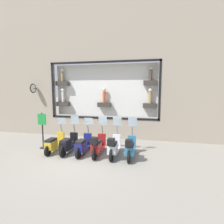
# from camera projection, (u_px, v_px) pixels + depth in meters

# --- Properties ---
(ground_plane) EXTENTS (120.00, 120.00, 0.00)m
(ground_plane) POSITION_uv_depth(u_px,v_px,m) (83.00, 158.00, 7.63)
(ground_plane) COLOR gray
(building_facade) EXTENTS (1.22, 36.00, 10.54)m
(building_facade) POSITION_uv_depth(u_px,v_px,m) (103.00, 49.00, 10.45)
(building_facade) COLOR gray
(building_facade) RESTS_ON ground_plane
(scooter_teal_0) EXTENTS (1.81, 0.61, 1.71)m
(scooter_teal_0) POSITION_uv_depth(u_px,v_px,m) (130.00, 148.00, 7.56)
(scooter_teal_0) COLOR black
(scooter_teal_0) RESTS_ON ground_plane
(scooter_white_1) EXTENTS (1.81, 0.60, 1.66)m
(scooter_white_1) POSITION_uv_depth(u_px,v_px,m) (114.00, 146.00, 7.71)
(scooter_white_1) COLOR black
(scooter_white_1) RESTS_ON ground_plane
(scooter_red_2) EXTENTS (1.81, 0.60, 1.71)m
(scooter_red_2) POSITION_uv_depth(u_px,v_px,m) (98.00, 145.00, 7.87)
(scooter_red_2) COLOR black
(scooter_red_2) RESTS_ON ground_plane
(scooter_navy_3) EXTENTS (1.80, 0.61, 1.58)m
(scooter_navy_3) POSITION_uv_depth(u_px,v_px,m) (83.00, 145.00, 8.08)
(scooter_navy_3) COLOR black
(scooter_navy_3) RESTS_ON ground_plane
(scooter_black_4) EXTENTS (1.80, 0.60, 1.64)m
(scooter_black_4) POSITION_uv_depth(u_px,v_px,m) (68.00, 144.00, 8.23)
(scooter_black_4) COLOR black
(scooter_black_4) RESTS_ON ground_plane
(scooter_yellow_5) EXTENTS (1.79, 0.60, 1.53)m
(scooter_yellow_5) POSITION_uv_depth(u_px,v_px,m) (54.00, 143.00, 8.38)
(scooter_yellow_5) COLOR black
(scooter_yellow_5) RESTS_ON ground_plane
(shop_sign_post) EXTENTS (0.36, 0.45, 1.83)m
(shop_sign_post) POSITION_uv_depth(u_px,v_px,m) (42.00, 129.00, 8.83)
(shop_sign_post) COLOR #232326
(shop_sign_post) RESTS_ON ground_plane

